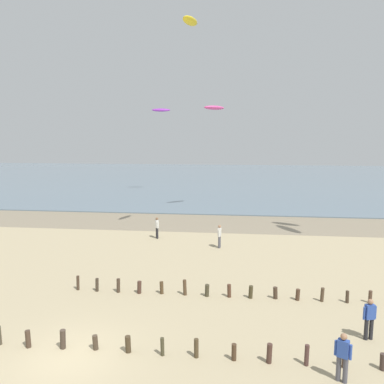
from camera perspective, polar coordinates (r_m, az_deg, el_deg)
name	(u,v)px	position (r m, az deg, el deg)	size (l,w,h in m)	color
ground_plane	(70,357)	(16.30, -17.53, -22.10)	(160.00, 160.00, 0.00)	tan
wet_sand_strip	(172,222)	(37.02, -3.03, -4.44)	(120.00, 7.40, 0.01)	gray
sea	(205,178)	(74.99, 1.87, 2.06)	(160.00, 70.00, 0.10)	slate
groyne_near	(227,351)	(15.39, 5.11, -22.21)	(18.51, 0.36, 0.78)	#443B2C
groyne_mid	(260,292)	(20.45, 9.91, -14.30)	(19.72, 0.35, 0.82)	#413224
person_nearest_camera	(369,318)	(17.78, 24.64, -16.48)	(0.55, 0.31, 1.71)	#232328
person_mid_beach	(157,227)	(31.18, -5.17, -5.16)	(0.34, 0.53, 1.71)	#232328
person_by_waterline	(219,236)	(28.55, 4.07, -6.41)	(0.26, 0.57, 1.71)	#4C4C56
person_left_flank	(343,356)	(14.79, 21.29, -21.55)	(0.51, 0.37, 1.71)	#4C4C56
kite_aloft_0	(214,108)	(42.07, 3.29, 12.27)	(2.65, 0.85, 0.42)	#E54C99
kite_aloft_3	(190,21)	(31.59, -0.28, 23.86)	(2.28, 0.73, 0.37)	yellow
kite_aloft_5	(161,110)	(55.76, -4.58, 11.93)	(2.60, 0.83, 0.42)	purple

